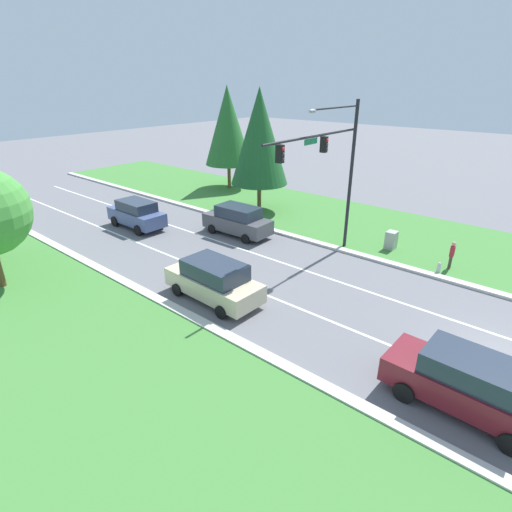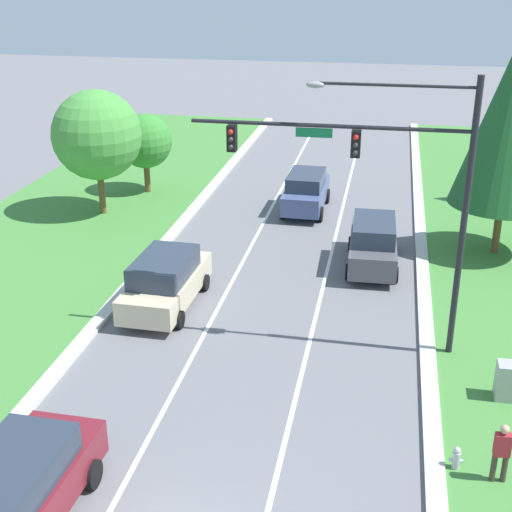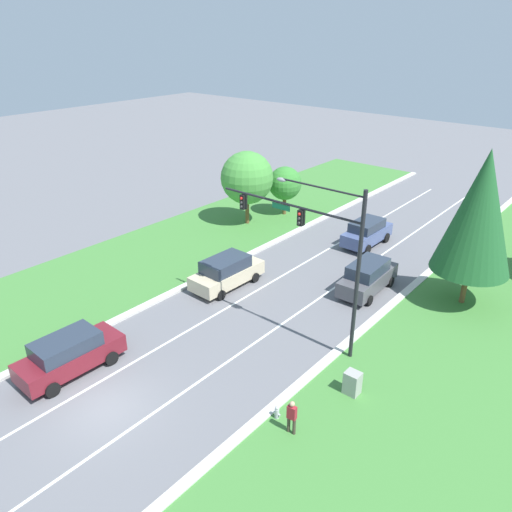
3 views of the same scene
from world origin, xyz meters
name	(u,v)px [view 1 (image 1 of 3)]	position (x,y,z in m)	size (l,w,h in m)	color
ground_plane	(501,361)	(0.00, 0.00, 0.00)	(160.00, 160.00, 0.00)	slate
curb_strip_left	(459,457)	(-5.65, 0.00, 0.07)	(0.50, 90.00, 0.15)	beige
lane_stripe_inner_left	(490,386)	(-1.80, 0.00, 0.00)	(0.14, 81.00, 0.01)	white
lane_stripe_inner_right	(510,339)	(1.80, 0.00, 0.00)	(0.14, 81.00, 0.01)	white
traffic_signal_mast	(333,159)	(4.01, 10.16, 5.88)	(8.47, 0.41, 8.87)	black
burgundy_suv	(469,383)	(-3.51, 0.46, 1.02)	(2.26, 5.08, 1.97)	maroon
slate_blue_suv	(137,214)	(-0.03, 23.44, 1.04)	(2.13, 4.78, 2.00)	#475684
graphite_suv	(238,220)	(3.58, 16.91, 1.03)	(2.19, 4.98, 2.04)	#4C4C51
champagne_suv	(214,280)	(-3.71, 11.76, 1.01)	(2.33, 5.12, 1.98)	beige
utility_cabinet	(391,241)	(7.80, 7.74, 0.60)	(0.70, 0.60, 1.21)	#9E9E99
pedestrian	(452,254)	(7.13, 4.00, 0.94)	(0.40, 0.26, 1.69)	#42382D
fire_hydrant	(439,268)	(6.15, 4.29, 0.34)	(0.34, 0.20, 0.70)	#B7B7BC
conifer_near_right_tree	(228,126)	(12.65, 26.36, 5.92)	(4.43, 4.43, 9.48)	brown
conifer_far_right_tree	(259,137)	(8.75, 19.28, 5.86)	(4.47, 4.47, 9.45)	brown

